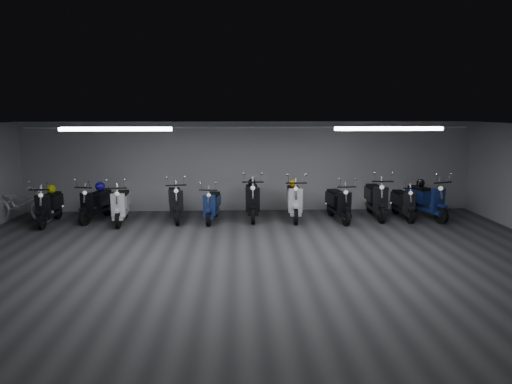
{
  "coord_description": "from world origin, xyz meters",
  "views": [
    {
      "loc": [
        -0.36,
        -8.87,
        3.15
      ],
      "look_at": [
        0.11,
        2.5,
        1.05
      ],
      "focal_mm": 31.27,
      "sensor_mm": 36.0,
      "label": 1
    }
  ],
  "objects_px": {
    "scooter_6": "(294,195)",
    "bicycle": "(20,200)",
    "helmet_1": "(421,183)",
    "helmet_2": "(51,189)",
    "scooter_2": "(121,199)",
    "scooter_0": "(49,201)",
    "scooter_8": "(376,193)",
    "scooter_1": "(96,198)",
    "scooter_3": "(175,197)",
    "scooter_10": "(426,194)",
    "scooter_4": "(212,200)",
    "scooter_9": "(403,198)",
    "helmet_3": "(100,186)",
    "scooter_7": "(339,198)",
    "helmet_0": "(293,183)",
    "scooter_5": "(252,194)",
    "helmet_4": "(252,183)"
  },
  "relations": [
    {
      "from": "scooter_6",
      "to": "scooter_5",
      "type": "bearing_deg",
      "value": 177.38
    },
    {
      "from": "helmet_1",
      "to": "helmet_2",
      "type": "xyz_separation_m",
      "value": [
        -10.67,
        -0.22,
        -0.07
      ]
    },
    {
      "from": "scooter_1",
      "to": "scooter_7",
      "type": "height_order",
      "value": "scooter_7"
    },
    {
      "from": "scooter_7",
      "to": "helmet_1",
      "type": "xyz_separation_m",
      "value": [
        2.53,
        0.41,
        0.34
      ]
    },
    {
      "from": "helmet_0",
      "to": "helmet_4",
      "type": "bearing_deg",
      "value": 174.66
    },
    {
      "from": "scooter_8",
      "to": "helmet_2",
      "type": "distance_m",
      "value": 9.33
    },
    {
      "from": "bicycle",
      "to": "scooter_6",
      "type": "bearing_deg",
      "value": -76.67
    },
    {
      "from": "scooter_2",
      "to": "helmet_0",
      "type": "distance_m",
      "value": 4.97
    },
    {
      "from": "scooter_10",
      "to": "scooter_2",
      "type": "bearing_deg",
      "value": 163.93
    },
    {
      "from": "scooter_2",
      "to": "helmet_2",
      "type": "xyz_separation_m",
      "value": [
        -1.97,
        0.19,
        0.27
      ]
    },
    {
      "from": "helmet_1",
      "to": "helmet_4",
      "type": "xyz_separation_m",
      "value": [
        -5.0,
        0.23,
        0.01
      ]
    },
    {
      "from": "scooter_3",
      "to": "helmet_2",
      "type": "height_order",
      "value": "scooter_3"
    },
    {
      "from": "scooter_0",
      "to": "scooter_8",
      "type": "xyz_separation_m",
      "value": [
        9.32,
        0.38,
        0.07
      ]
    },
    {
      "from": "scooter_6",
      "to": "scooter_7",
      "type": "distance_m",
      "value": 1.28
    },
    {
      "from": "helmet_4",
      "to": "scooter_2",
      "type": "bearing_deg",
      "value": -170.12
    },
    {
      "from": "helmet_3",
      "to": "helmet_4",
      "type": "xyz_separation_m",
      "value": [
        4.43,
        0.07,
        0.08
      ]
    },
    {
      "from": "scooter_6",
      "to": "helmet_1",
      "type": "height_order",
      "value": "scooter_6"
    },
    {
      "from": "scooter_1",
      "to": "helmet_2",
      "type": "height_order",
      "value": "scooter_1"
    },
    {
      "from": "scooter_1",
      "to": "helmet_4",
      "type": "height_order",
      "value": "scooter_1"
    },
    {
      "from": "scooter_0",
      "to": "scooter_6",
      "type": "height_order",
      "value": "scooter_6"
    },
    {
      "from": "scooter_7",
      "to": "helmet_1",
      "type": "distance_m",
      "value": 2.59
    },
    {
      "from": "helmet_4",
      "to": "bicycle",
      "type": "bearing_deg",
      "value": -175.75
    },
    {
      "from": "scooter_2",
      "to": "scooter_7",
      "type": "relative_size",
      "value": 1.01
    },
    {
      "from": "scooter_4",
      "to": "helmet_1",
      "type": "bearing_deg",
      "value": 10.27
    },
    {
      "from": "scooter_3",
      "to": "helmet_3",
      "type": "distance_m",
      "value": 2.25
    },
    {
      "from": "helmet_1",
      "to": "helmet_0",
      "type": "bearing_deg",
      "value": 178.27
    },
    {
      "from": "bicycle",
      "to": "helmet_1",
      "type": "xyz_separation_m",
      "value": [
        11.55,
        0.26,
        0.35
      ]
    },
    {
      "from": "bicycle",
      "to": "helmet_1",
      "type": "bearing_deg",
      "value": -76.13
    },
    {
      "from": "scooter_1",
      "to": "helmet_3",
      "type": "bearing_deg",
      "value": 90.0
    },
    {
      "from": "bicycle",
      "to": "helmet_0",
      "type": "distance_m",
      "value": 7.8
    },
    {
      "from": "scooter_0",
      "to": "scooter_1",
      "type": "distance_m",
      "value": 1.23
    },
    {
      "from": "scooter_4",
      "to": "helmet_1",
      "type": "relative_size",
      "value": 6.94
    },
    {
      "from": "scooter_1",
      "to": "scooter_4",
      "type": "height_order",
      "value": "scooter_1"
    },
    {
      "from": "scooter_10",
      "to": "scooter_0",
      "type": "bearing_deg",
      "value": 164.04
    },
    {
      "from": "helmet_2",
      "to": "scooter_10",
      "type": "bearing_deg",
      "value": -0.19
    },
    {
      "from": "scooter_6",
      "to": "bicycle",
      "type": "height_order",
      "value": "scooter_6"
    },
    {
      "from": "helmet_4",
      "to": "scooter_3",
      "type": "bearing_deg",
      "value": -169.89
    },
    {
      "from": "scooter_3",
      "to": "scooter_10",
      "type": "xyz_separation_m",
      "value": [
        7.29,
        -0.09,
        0.02
      ]
    },
    {
      "from": "scooter_2",
      "to": "scooter_3",
      "type": "bearing_deg",
      "value": 4.18
    },
    {
      "from": "scooter_2",
      "to": "bicycle",
      "type": "distance_m",
      "value": 2.85
    },
    {
      "from": "scooter_8",
      "to": "helmet_3",
      "type": "relative_size",
      "value": 7.04
    },
    {
      "from": "helmet_0",
      "to": "scooter_6",
      "type": "bearing_deg",
      "value": -92.55
    },
    {
      "from": "scooter_1",
      "to": "scooter_8",
      "type": "height_order",
      "value": "scooter_8"
    },
    {
      "from": "scooter_9",
      "to": "helmet_3",
      "type": "relative_size",
      "value": 5.96
    },
    {
      "from": "scooter_7",
      "to": "scooter_8",
      "type": "distance_m",
      "value": 1.22
    },
    {
      "from": "scooter_5",
      "to": "helmet_1",
      "type": "bearing_deg",
      "value": 0.57
    },
    {
      "from": "scooter_5",
      "to": "scooter_7",
      "type": "bearing_deg",
      "value": -8.29
    },
    {
      "from": "scooter_0",
      "to": "scooter_4",
      "type": "xyz_separation_m",
      "value": [
        4.51,
        0.13,
        -0.05
      ]
    },
    {
      "from": "helmet_1",
      "to": "scooter_1",
      "type": "bearing_deg",
      "value": -179.52
    },
    {
      "from": "helmet_0",
      "to": "helmet_4",
      "type": "distance_m",
      "value": 1.23
    }
  ]
}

